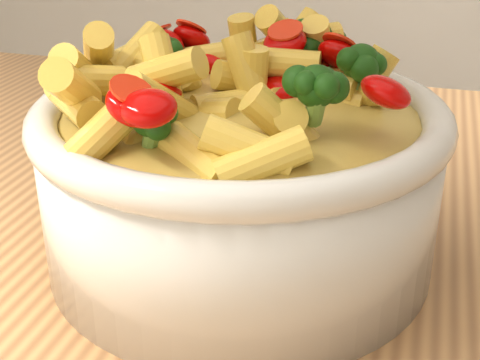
# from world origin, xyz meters

# --- Properties ---
(table) EXTENTS (1.20, 0.80, 0.90)m
(table) POSITION_xyz_m (0.00, 0.00, 0.80)
(table) COLOR tan
(table) RESTS_ON ground
(serving_bowl) EXTENTS (0.27, 0.27, 0.12)m
(serving_bowl) POSITION_xyz_m (0.09, -0.04, 0.96)
(serving_bowl) COLOR silver
(serving_bowl) RESTS_ON table
(pasta_salad) EXTENTS (0.21, 0.21, 0.05)m
(pasta_salad) POSITION_xyz_m (0.09, -0.04, 1.03)
(pasta_salad) COLOR #FFDE50
(pasta_salad) RESTS_ON serving_bowl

